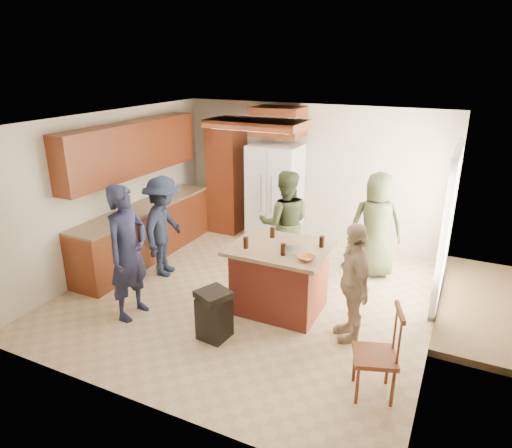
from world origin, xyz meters
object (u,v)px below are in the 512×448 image
at_px(person_behind_right, 376,225).
at_px(person_behind_left, 285,223).
at_px(person_front_left, 128,253).
at_px(person_counter, 164,227).
at_px(spindle_chair, 377,356).
at_px(trash_bin, 214,314).
at_px(refrigerator, 275,194).
at_px(person_side_right, 353,282).
at_px(kitchen_island, 280,278).

bearing_deg(person_behind_right, person_behind_left, 8.10).
distance_m(person_front_left, person_counter, 1.26).
bearing_deg(spindle_chair, trash_bin, 175.16).
height_order(person_front_left, person_counter, person_front_left).
xyz_separation_m(person_counter, spindle_chair, (3.59, -1.37, -0.34)).
xyz_separation_m(person_front_left, refrigerator, (0.63, 3.31, -0.00)).
relative_size(person_front_left, trash_bin, 2.86).
height_order(person_behind_left, person_behind_right, person_behind_left).
bearing_deg(person_behind_left, person_behind_right, 178.65).
distance_m(person_side_right, kitchen_island, 1.10).
bearing_deg(person_behind_left, person_front_left, 32.15).
bearing_deg(person_front_left, person_side_right, -74.28).
distance_m(person_behind_left, refrigerator, 1.45).
xyz_separation_m(person_behind_right, kitchen_island, (-0.92, -1.64, -0.36)).
bearing_deg(person_counter, spindle_chair, -123.69).
xyz_separation_m(person_front_left, spindle_chair, (3.25, -0.16, -0.45)).
bearing_deg(person_front_left, refrigerator, -10.14).
bearing_deg(person_front_left, trash_bin, -88.96).
xyz_separation_m(person_counter, trash_bin, (1.60, -1.20, -0.48)).
bearing_deg(person_side_right, person_behind_right, 153.14).
height_order(person_behind_left, person_side_right, person_behind_left).
xyz_separation_m(person_front_left, kitchen_island, (1.71, 0.97, -0.43)).
xyz_separation_m(person_behind_right, refrigerator, (-2.01, 0.70, 0.07)).
relative_size(person_front_left, person_behind_right, 1.09).
height_order(person_counter, kitchen_island, person_counter).
bearing_deg(person_behind_left, spindle_chair, 106.13).
relative_size(person_behind_left, person_behind_right, 1.01).
relative_size(person_behind_left, person_counter, 1.05).
bearing_deg(refrigerator, trash_bin, -79.18).
distance_m(person_behind_right, spindle_chair, 2.86).
xyz_separation_m(person_front_left, person_behind_right, (2.63, 2.61, -0.07)).
bearing_deg(person_counter, person_behind_left, -76.26).
xyz_separation_m(kitchen_island, trash_bin, (-0.46, -0.96, -0.16)).
height_order(person_side_right, person_counter, person_counter).
bearing_deg(spindle_chair, person_behind_right, 102.55).
bearing_deg(person_behind_right, trash_bin, 46.84).
bearing_deg(person_side_right, person_front_left, -105.41).
relative_size(person_behind_right, refrigerator, 0.92).
height_order(person_behind_right, spindle_chair, person_behind_right).
xyz_separation_m(person_front_left, person_side_right, (2.75, 0.74, -0.15)).
bearing_deg(person_side_right, person_counter, -129.12).
bearing_deg(spindle_chair, person_behind_left, 130.83).
bearing_deg(person_side_right, refrigerator, -170.86).
distance_m(person_behind_left, person_side_right, 1.93).
distance_m(person_front_left, person_behind_left, 2.45).
relative_size(person_behind_left, kitchen_island, 1.31).
distance_m(person_behind_right, person_counter, 3.29).
bearing_deg(refrigerator, kitchen_island, -65.04).
bearing_deg(spindle_chair, person_side_right, 118.78).
xyz_separation_m(person_front_left, person_counter, (-0.34, 1.21, -0.11)).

